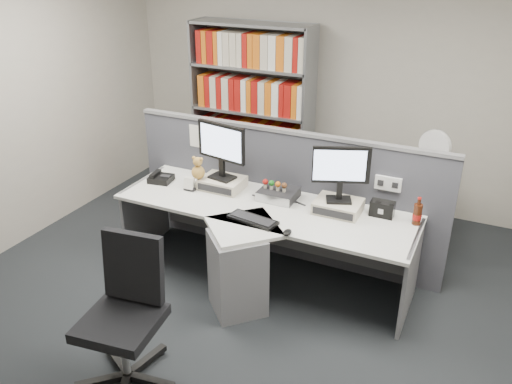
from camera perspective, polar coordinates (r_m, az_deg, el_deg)
The scene contains 21 objects.
ground at distance 4.28m, azimuth -3.85°, elevation -14.65°, with size 5.50×5.50×0.00m, color #25282B.
room_shell at distance 3.42m, azimuth -4.72°, elevation 9.04°, with size 5.04×5.54×2.72m.
partition at distance 4.88m, azimuth 3.06°, elevation -0.19°, with size 3.00×0.08×1.27m.
desk at distance 4.45m, azimuth -0.30°, elevation -5.69°, with size 2.60×1.20×0.72m.
monitor_riser_left at distance 4.81m, azimuth -3.68°, elevation 0.96°, with size 0.38×0.31×0.10m.
monitor_riser_right at distance 4.42m, azimuth 8.92°, elevation -1.55°, with size 0.38×0.31×0.10m.
monitor_left at distance 4.67m, azimuth -3.79°, elevation 4.97°, with size 0.50×0.20×0.52m.
monitor_right at distance 4.29m, azimuth 9.21°, elevation 2.45°, with size 0.45×0.21×0.48m.
desktop_pc at distance 4.61m, azimuth 2.45°, elevation -0.23°, with size 0.32×0.29×0.08m.
figurines at distance 4.56m, azimuth 2.04°, elevation 0.82°, with size 0.23×0.05×0.09m.
keyboard at distance 4.24m, azimuth -0.35°, elevation -3.01°, with size 0.44×0.22×0.03m.
mouse at distance 4.05m, azimuth 3.43°, elevation -4.41°, with size 0.06×0.10×0.04m, color black.
desk_phone at distance 5.02m, azimuth -10.35°, elevation 1.49°, with size 0.23×0.21×0.09m.
desk_calendar at distance 4.80m, azimuth -7.22°, elevation 0.79°, with size 0.10×0.08×0.12m.
plush_toy at distance 4.76m, azimuth -6.33°, elevation 2.46°, with size 0.12×0.12×0.21m.
speaker at distance 4.42m, azimuth 13.57°, elevation -1.78°, with size 0.19×0.11×0.13m, color black.
cola_bottle at distance 4.35m, azimuth 17.14°, elevation -2.34°, with size 0.07×0.07×0.24m.
shelving_unit at distance 6.13m, azimuth -0.43°, elevation 8.49°, with size 1.41×0.40×2.00m.
filing_cabinet at distance 5.41m, azimuth 17.87°, elevation -2.29°, with size 0.45×0.61×0.70m.
desk_fan at distance 5.15m, azimuth 18.85°, elevation 4.37°, with size 0.30×0.19×0.52m.
office_chair at distance 3.67m, azimuth -13.94°, elevation -12.28°, with size 0.67×0.68×1.03m.
Camera 1 is at (1.65, -2.84, 2.74)m, focal length 36.75 mm.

